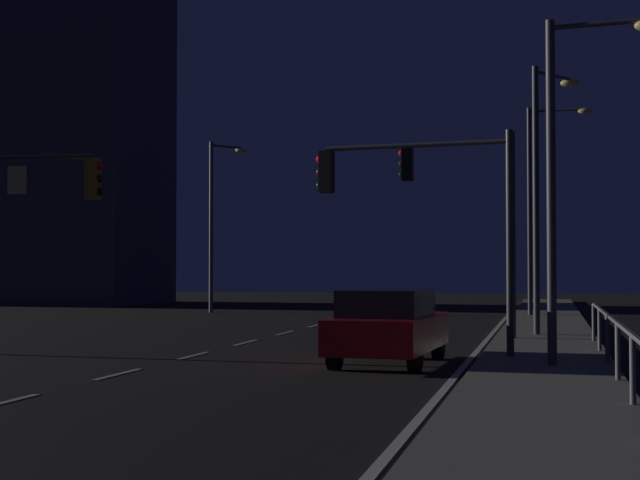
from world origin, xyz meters
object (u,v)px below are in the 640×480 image
(traffic_light_mid_right, at_px, (464,195))
(street_lamp_corner, at_px, (542,174))
(street_lamp_across_street, at_px, (217,211))
(traffic_light_near_right, at_px, (1,206))
(street_lamp_far_end, at_px, (571,153))
(car, at_px, (389,325))
(traffic_light_near_left, at_px, (418,197))
(street_lamp_mid_block, at_px, (539,191))

(traffic_light_mid_right, distance_m, street_lamp_corner, 2.83)
(traffic_light_mid_right, relative_size, street_lamp_across_street, 0.72)
(traffic_light_near_right, distance_m, street_lamp_far_end, 13.10)
(traffic_light_near_right, bearing_deg, street_lamp_far_end, -5.90)
(car, height_order, traffic_light_near_right, traffic_light_near_right)
(car, height_order, street_lamp_far_end, street_lamp_far_end)
(traffic_light_near_left, bearing_deg, street_lamp_mid_block, 82.43)
(street_lamp_across_street, relative_size, street_lamp_corner, 1.02)
(traffic_light_near_left, bearing_deg, street_lamp_corner, 69.74)
(traffic_light_near_left, xyz_separation_m, street_lamp_mid_block, (2.46, 18.47, 1.52))
(traffic_light_mid_right, relative_size, street_lamp_mid_block, 0.67)
(street_lamp_far_end, relative_size, street_lamp_mid_block, 0.81)
(traffic_light_near_left, bearing_deg, street_lamp_far_end, -32.50)
(traffic_light_near_right, distance_m, street_lamp_corner, 14.76)
(street_lamp_mid_block, height_order, street_lamp_corner, street_lamp_mid_block)
(car, relative_size, street_lamp_mid_block, 0.54)
(street_lamp_far_end, bearing_deg, street_lamp_across_street, 123.59)
(traffic_light_near_right, bearing_deg, car, -3.61)
(traffic_light_mid_right, xyz_separation_m, street_lamp_mid_block, (1.90, 13.08, 1.11))
(car, xyz_separation_m, street_lamp_mid_block, (2.90, 19.77, 4.28))
(car, distance_m, traffic_light_mid_right, 7.47)
(street_lamp_far_end, bearing_deg, traffic_light_mid_right, 109.76)
(traffic_light_mid_right, height_order, street_lamp_corner, street_lamp_corner)
(street_lamp_mid_block, distance_m, street_lamp_corner, 11.31)
(traffic_light_near_right, bearing_deg, street_lamp_mid_block, 57.47)
(traffic_light_near_left, height_order, street_lamp_far_end, street_lamp_far_end)
(car, relative_size, traffic_light_mid_right, 0.81)
(traffic_light_near_right, distance_m, street_lamp_across_street, 21.57)
(traffic_light_mid_right, distance_m, traffic_light_near_left, 5.43)
(car, relative_size, traffic_light_near_left, 0.93)
(traffic_light_near_left, xyz_separation_m, street_lamp_across_street, (-11.90, 20.72, 1.03))
(street_lamp_far_end, height_order, street_lamp_mid_block, street_lamp_mid_block)
(street_lamp_across_street, bearing_deg, car, -62.52)
(car, height_order, street_lamp_corner, street_lamp_corner)
(traffic_light_mid_right, distance_m, traffic_light_near_right, 12.01)
(street_lamp_across_street, bearing_deg, traffic_light_near_left, -60.14)
(traffic_light_mid_right, xyz_separation_m, street_lamp_across_street, (-12.45, 15.33, 0.62))
(traffic_light_near_right, xyz_separation_m, street_lamp_far_end, (13.01, -1.34, 0.74))
(street_lamp_mid_block, bearing_deg, traffic_light_near_right, -122.53)
(car, bearing_deg, street_lamp_mid_block, 81.66)
(traffic_light_near_left, xyz_separation_m, street_lamp_corner, (2.65, 7.17, 1.12))
(traffic_light_near_left, bearing_deg, car, -108.76)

